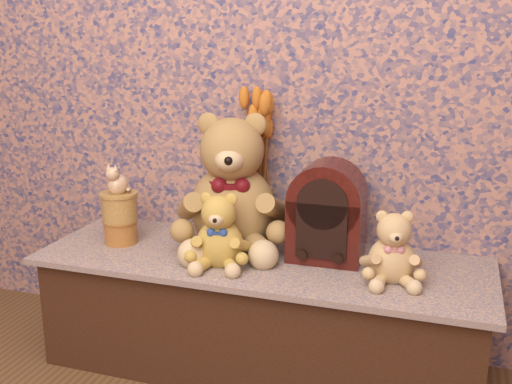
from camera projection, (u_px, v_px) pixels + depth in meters
display_shelf at (261, 313)px, 2.07m from camera, size 1.49×0.51×0.40m
teddy_large at (233, 175)px, 2.09m from camera, size 0.51×0.56×0.50m
teddy_medium at (220, 226)px, 1.94m from camera, size 0.25×0.28×0.26m
teddy_small at (393, 243)px, 1.82m from camera, size 0.23×0.26×0.24m
cathedral_radio at (327, 211)px, 1.98m from camera, size 0.24×0.18×0.33m
ceramic_vase at (257, 213)px, 2.19m from camera, size 0.15×0.15×0.19m
dried_stalks at (257, 135)px, 2.12m from camera, size 0.22×0.22×0.38m
biscuit_tin_lower at (121, 231)px, 2.15m from camera, size 0.14×0.14×0.08m
biscuit_tin_upper at (119, 207)px, 2.13m from camera, size 0.16×0.16×0.10m
cat_figurine at (118, 178)px, 2.10m from camera, size 0.09×0.10×0.11m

